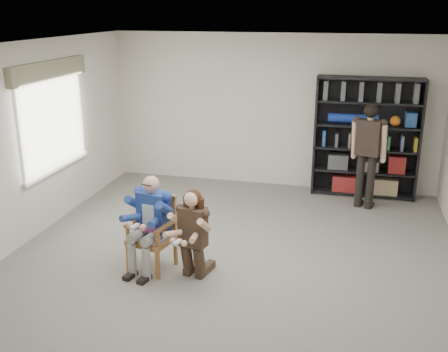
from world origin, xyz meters
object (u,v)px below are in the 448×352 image
(kneeling_woman, at_px, (192,235))
(bookshelf, at_px, (366,138))
(standing_man, at_px, (367,157))
(seated_man, at_px, (151,223))
(armchair, at_px, (151,234))

(kneeling_woman, xyz_separation_m, bookshelf, (2.07, 3.63, 0.48))
(kneeling_woman, distance_m, standing_man, 3.66)
(seated_man, bearing_deg, standing_man, 59.53)
(armchair, relative_size, seated_man, 0.77)
(armchair, distance_m, standing_man, 3.94)
(bookshelf, relative_size, standing_man, 1.19)
(armchair, bearing_deg, kneeling_woman, 0.73)
(armchair, height_order, seated_man, seated_man)
(kneeling_woman, bearing_deg, standing_man, 67.51)
(seated_man, distance_m, kneeling_woman, 0.59)
(seated_man, relative_size, kneeling_woman, 1.09)
(standing_man, bearing_deg, seated_man, -115.09)
(kneeling_woman, relative_size, standing_man, 0.65)
(armchair, xyz_separation_m, seated_man, (0.00, 0.00, 0.14))
(seated_man, height_order, bookshelf, bookshelf)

